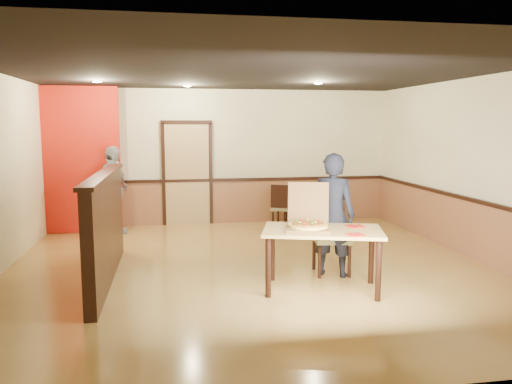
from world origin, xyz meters
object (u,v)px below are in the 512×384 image
(diner, at_px, (332,215))
(condiment, at_px, (306,185))
(pizza_box, at_px, (308,223))
(side_chair_right, at_px, (332,207))
(passerby, at_px, (113,191))
(side_chair_left, at_px, (284,206))
(side_table, at_px, (300,198))
(main_table, at_px, (322,238))
(diner_chair, at_px, (330,234))

(diner, relative_size, condiment, 10.28)
(pizza_box, distance_m, condiment, 4.11)
(side_chair_right, height_order, passerby, passerby)
(side_chair_left, bearing_deg, condiment, -106.01)
(side_table, height_order, passerby, passerby)
(side_chair_left, distance_m, side_table, 0.78)
(condiment, bearing_deg, side_chair_left, -133.71)
(side_chair_right, xyz_separation_m, condiment, (-0.37, 0.62, 0.36))
(main_table, distance_m, condiment, 4.12)
(diner_chair, height_order, passerby, passerby)
(diner_chair, height_order, pizza_box, pizza_box)
(main_table, bearing_deg, diner, 76.95)
(diner, distance_m, condiment, 3.49)
(main_table, distance_m, diner, 0.69)
(main_table, xyz_separation_m, condiment, (0.88, 4.03, 0.16))
(condiment, bearing_deg, side_chair_right, -59.22)
(side_chair_right, relative_size, diner, 0.52)
(main_table, relative_size, side_chair_left, 1.73)
(main_table, xyz_separation_m, diner, (0.32, 0.58, 0.18))
(side_chair_right, distance_m, pizza_box, 3.66)
(diner_chair, distance_m, side_table, 3.31)
(side_table, relative_size, pizza_box, 1.04)
(main_table, xyz_separation_m, side_chair_right, (1.25, 3.41, -0.19))
(side_chair_left, distance_m, condiment, 0.91)
(side_chair_right, bearing_deg, diner_chair, 49.27)
(diner_chair, height_order, side_chair_left, diner_chair)
(pizza_box, bearing_deg, side_chair_left, 97.45)
(main_table, bearing_deg, passerby, 143.70)
(side_table, bearing_deg, passerby, -175.75)
(side_table, relative_size, diner, 0.45)
(diner_chair, distance_m, side_chair_left, 2.67)
(passerby, xyz_separation_m, pizza_box, (2.76, -3.69, 0.01))
(main_table, bearing_deg, side_chair_right, 85.50)
(diner, bearing_deg, side_table, -68.08)
(side_table, distance_m, diner, 3.48)
(side_chair_right, relative_size, condiment, 5.30)
(condiment, bearing_deg, side_table, -177.12)
(side_chair_right, relative_size, side_table, 1.15)
(main_table, xyz_separation_m, side_chair_left, (0.29, 3.41, -0.16))
(diner_chair, relative_size, pizza_box, 1.37)
(pizza_box, bearing_deg, diner, 62.42)
(main_table, relative_size, diner, 0.96)
(side_chair_left, xyz_separation_m, condiment, (0.59, 0.62, 0.32))
(diner_chair, distance_m, condiment, 3.35)
(side_chair_right, relative_size, pizza_box, 1.20)
(diner_chair, relative_size, side_chair_right, 1.15)
(pizza_box, bearing_deg, condiment, 90.46)
(diner, xyz_separation_m, condiment, (0.56, 3.44, -0.02))
(diner_chair, relative_size, side_chair_left, 1.07)
(side_chair_left, xyz_separation_m, side_chair_right, (0.96, 0.00, -0.04))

